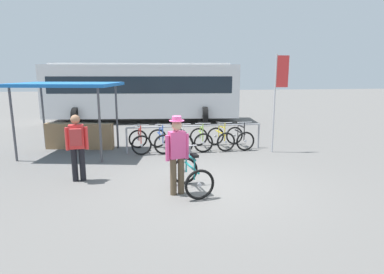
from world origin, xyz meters
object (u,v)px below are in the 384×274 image
racked_bike_lime (201,139)px  person_with_featured_bike (177,152)px  racked_bike_yellow (221,138)px  racked_bike_white (181,139)px  featured_bicycle (190,169)px  racked_bike_red (140,141)px  racked_bike_black (240,137)px  bus_distant (143,89)px  pedestrian_with_backpack (77,144)px  banner_flag (279,85)px  market_stall (73,110)px  racked_bike_blue (161,140)px

racked_bike_lime → person_with_featured_bike: bearing=-107.0°
racked_bike_yellow → racked_bike_white: bearing=-178.4°
featured_bicycle → racked_bike_red: bearing=107.1°
racked_bike_white → racked_bike_yellow: same height
racked_bike_black → featured_bicycle: (-2.33, -3.88, 0.12)m
racked_bike_lime → bus_distant: size_ratio=0.11×
featured_bicycle → pedestrian_with_backpack: pedestrian_with_backpack is taller
racked_bike_black → banner_flag: (1.02, -0.82, 1.86)m
banner_flag → racked_bike_red: bearing=170.9°
racked_bike_red → featured_bicycle: (1.17, -3.78, 0.12)m
racked_bike_red → market_stall: size_ratio=0.34×
racked_bike_white → banner_flag: banner_flag is taller
racked_bike_white → market_stall: 3.70m
racked_bike_red → racked_bike_blue: 0.70m
racked_bike_blue → racked_bike_yellow: (2.10, 0.06, -0.00)m
racked_bike_blue → person_with_featured_bike: person_with_featured_bike is taller
racked_bike_blue → racked_bike_lime: size_ratio=1.07×
racked_bike_yellow → racked_bike_black: bearing=1.6°
racked_bike_red → racked_bike_yellow: (2.80, 0.08, 0.00)m
racked_bike_lime → bus_distant: bus_distant is taller
pedestrian_with_backpack → banner_flag: (5.96, 2.09, 1.29)m
banner_flag → racked_bike_lime: bearing=162.1°
racked_bike_red → featured_bicycle: bearing=-72.9°
racked_bike_white → person_with_featured_bike: (-0.55, -4.06, 0.58)m
person_with_featured_bike → banner_flag: size_ratio=0.54×
racked_bike_red → pedestrian_with_backpack: 3.21m
racked_bike_white → racked_bike_black: bearing=1.6°
racked_bike_red → racked_bike_blue: (0.70, 0.02, 0.00)m
racked_bike_lime → racked_bike_yellow: size_ratio=0.94×
pedestrian_with_backpack → market_stall: market_stall is taller
featured_bicycle → person_with_featured_bike: size_ratio=0.72×
racked_bike_yellow → bus_distant: (-2.67, 6.81, 1.37)m
racked_bike_black → bus_distant: (-3.37, 6.79, 1.37)m
racked_bike_blue → racked_bike_red: bearing=-178.4°
racked_bike_lime → bus_distant: 7.24m
racked_bike_white → bus_distant: bus_distant is taller
racked_bike_white → featured_bicycle: 3.83m
racked_bike_lime → bus_distant: (-1.97, 6.83, 1.37)m
person_with_featured_bike → pedestrian_with_backpack: 2.60m
featured_bicycle → banner_flag: size_ratio=0.39×
racked_bike_blue → racked_bike_black: 2.80m
racked_bike_yellow → market_stall: bearing=177.2°
person_with_featured_bike → featured_bicycle: bearing=37.4°
pedestrian_with_backpack → person_with_featured_bike: bearing=-27.8°
racked_bike_red → bus_distant: (0.13, 6.89, 1.37)m
featured_bicycle → bus_distant: bus_distant is taller
person_with_featured_bike → market_stall: (-3.00, 4.34, 0.45)m
racked_bike_red → racked_bike_lime: same height
market_stall → person_with_featured_bike: bearing=-55.3°
market_stall → racked_bike_yellow: bearing=-2.8°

